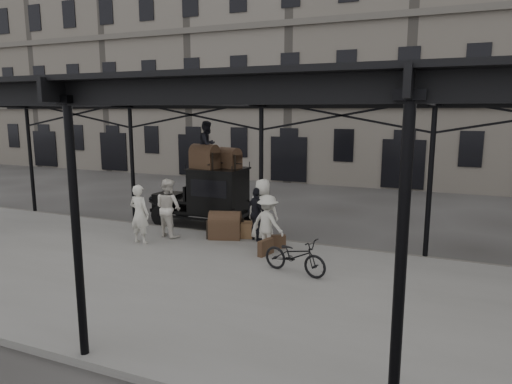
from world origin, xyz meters
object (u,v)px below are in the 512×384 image
porter_left (139,214)px  steamer_trunk_platform (225,227)px  steamer_trunk_roof_near (205,158)px  bicycle (295,256)px  porter_official (257,214)px  taxi (211,194)px

porter_left → steamer_trunk_platform: porter_left is taller
steamer_trunk_roof_near → bicycle: bearing=-27.1°
steamer_trunk_platform → porter_left: bearing=-163.1°
bicycle → steamer_trunk_platform: size_ratio=1.74×
porter_official → steamer_trunk_roof_near: steamer_trunk_roof_near is taller
bicycle → steamer_trunk_platform: bearing=67.6°
porter_left → steamer_trunk_platform: bearing=-142.8°
taxi → porter_left: taxi is taller
porter_official → steamer_trunk_roof_near: (-2.52, 1.20, 1.54)m
bicycle → porter_official: bearing=53.8°
bicycle → steamer_trunk_roof_near: (-4.55, 3.57, 1.92)m
bicycle → steamer_trunk_roof_near: steamer_trunk_roof_near is taller
porter_official → steamer_trunk_platform: (-1.04, -0.17, -0.48)m
porter_official → steamer_trunk_platform: porter_official is taller
porter_official → taxi: bearing=3.3°
taxi → steamer_trunk_roof_near: 1.36m
bicycle → steamer_trunk_platform: 3.77m
taxi → steamer_trunk_roof_near: bearing=-108.1°
bicycle → steamer_trunk_platform: bicycle is taller
steamer_trunk_roof_near → porter_official: bearing=-14.6°
porter_official → bicycle: 3.14m
taxi → porter_left: 3.22m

